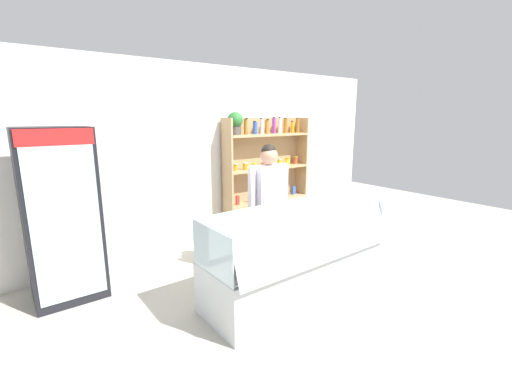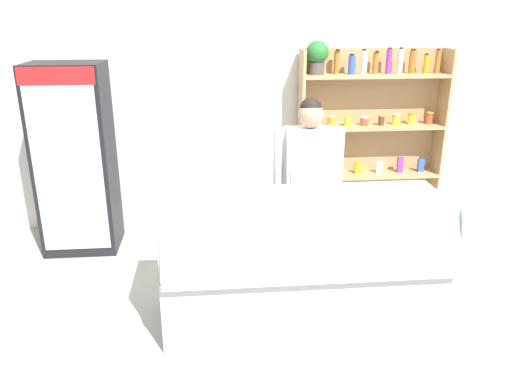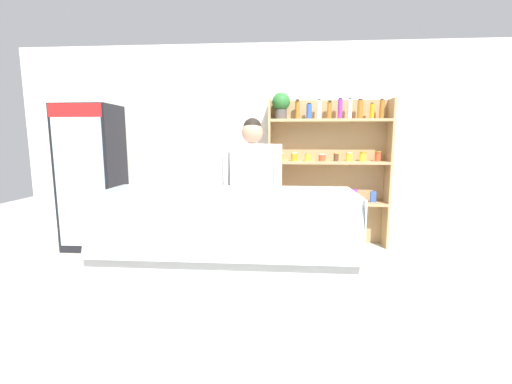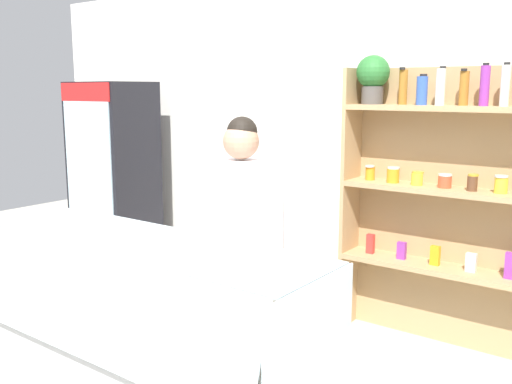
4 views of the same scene
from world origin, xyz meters
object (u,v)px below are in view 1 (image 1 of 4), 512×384
at_px(drinks_fridge, 62,216).
at_px(shelving_unit, 263,167).
at_px(shop_clerk, 269,198).
at_px(deli_display_case, 296,269).

height_order(drinks_fridge, shelving_unit, shelving_unit).
xyz_separation_m(drinks_fridge, shop_clerk, (2.16, -0.82, 0.04)).
distance_m(drinks_fridge, shop_clerk, 2.31).
bearing_deg(shop_clerk, shelving_unit, 54.23).
bearing_deg(shelving_unit, drinks_fridge, -172.86).
bearing_deg(deli_display_case, drinks_fridge, 143.46).
relative_size(shelving_unit, shop_clerk, 1.24).
relative_size(shelving_unit, deli_display_case, 0.96).
bearing_deg(shelving_unit, deli_display_case, -118.59).
xyz_separation_m(deli_display_case, shop_clerk, (0.15, 0.66, 0.66)).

